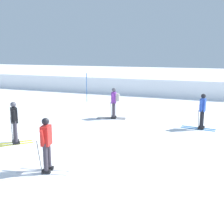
{
  "coord_description": "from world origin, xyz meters",
  "views": [
    {
      "loc": [
        4.73,
        -8.49,
        3.61
      ],
      "look_at": [
        0.04,
        3.34,
        0.9
      ],
      "focal_mm": 45.04,
      "sensor_mm": 36.0,
      "label": 1
    }
  ],
  "objects_px": {
    "skier_red": "(46,143)",
    "skier_black": "(14,122)",
    "trail_marker_pole": "(87,88)",
    "skier_purple": "(114,102)",
    "skier_blue": "(202,110)"
  },
  "relations": [
    {
      "from": "trail_marker_pole",
      "to": "skier_red",
      "type": "bearing_deg",
      "value": -68.9
    },
    {
      "from": "skier_purple",
      "to": "trail_marker_pole",
      "type": "relative_size",
      "value": 0.81
    },
    {
      "from": "skier_red",
      "to": "skier_purple",
      "type": "relative_size",
      "value": 1.0
    },
    {
      "from": "skier_black",
      "to": "skier_red",
      "type": "bearing_deg",
      "value": -33.64
    },
    {
      "from": "trail_marker_pole",
      "to": "skier_blue",
      "type": "bearing_deg",
      "value": -29.51
    },
    {
      "from": "skier_red",
      "to": "skier_black",
      "type": "bearing_deg",
      "value": 146.36
    },
    {
      "from": "skier_blue",
      "to": "skier_red",
      "type": "xyz_separation_m",
      "value": [
        -4.01,
        -6.91,
        0.0
      ]
    },
    {
      "from": "skier_red",
      "to": "skier_blue",
      "type": "bearing_deg",
      "value": 59.88
    },
    {
      "from": "skier_black",
      "to": "skier_purple",
      "type": "height_order",
      "value": "same"
    },
    {
      "from": "skier_red",
      "to": "trail_marker_pole",
      "type": "xyz_separation_m",
      "value": [
        -4.53,
        11.74,
        0.14
      ]
    },
    {
      "from": "skier_blue",
      "to": "trail_marker_pole",
      "type": "height_order",
      "value": "trail_marker_pole"
    },
    {
      "from": "skier_black",
      "to": "skier_red",
      "type": "xyz_separation_m",
      "value": [
        2.78,
        -1.85,
        0.0
      ]
    },
    {
      "from": "skier_red",
      "to": "skier_purple",
      "type": "bearing_deg",
      "value": 95.17
    },
    {
      "from": "skier_red",
      "to": "trail_marker_pole",
      "type": "distance_m",
      "value": 12.58
    },
    {
      "from": "skier_purple",
      "to": "trail_marker_pole",
      "type": "xyz_separation_m",
      "value": [
        -3.86,
        4.33,
        0.1
      ]
    }
  ]
}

